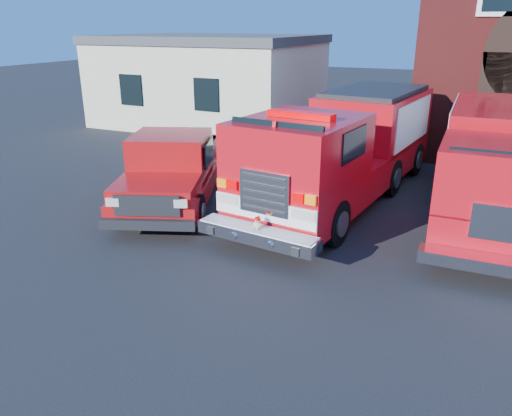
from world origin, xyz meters
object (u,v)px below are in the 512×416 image
at_px(pickup_truck, 174,169).
at_px(secondary_truck, 498,161).
at_px(side_building, 212,79).
at_px(fire_engine, 345,147).

distance_m(pickup_truck, secondary_truck, 8.75).
bearing_deg(side_building, fire_engine, -43.85).
xyz_separation_m(side_building, secondary_truck, (13.52, -8.94, -0.68)).
height_order(fire_engine, secondary_truck, fire_engine).
xyz_separation_m(fire_engine, pickup_truck, (-4.38, -2.26, -0.58)).
bearing_deg(fire_engine, secondary_truck, 3.00).
distance_m(fire_engine, pickup_truck, 4.96).
bearing_deg(secondary_truck, pickup_truck, -163.58).
height_order(side_building, secondary_truck, side_building).
xyz_separation_m(side_building, pickup_truck, (5.15, -11.41, -1.24)).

